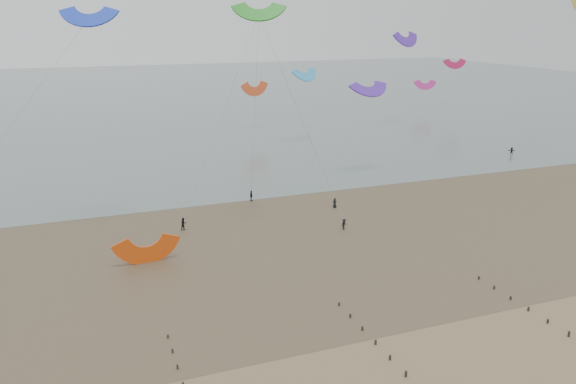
# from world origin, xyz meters

# --- Properties ---
(ground) EXTENTS (500.00, 500.00, 0.00)m
(ground) POSITION_xyz_m (0.00, 0.00, 0.00)
(ground) COLOR brown
(ground) RESTS_ON ground
(sea_and_shore) EXTENTS (500.00, 665.00, 0.03)m
(sea_and_shore) POSITION_xyz_m (-4.08, 34.40, 0.01)
(sea_and_shore) COLOR #475654
(sea_and_shore) RESTS_ON ground
(kitesurfers) EXTENTS (120.76, 30.21, 1.87)m
(kitesurfers) POSITION_xyz_m (27.49, 46.70, 0.87)
(kitesurfers) COLOR black
(kitesurfers) RESTS_ON ground
(grounded_kite) EXTENTS (7.32, 5.89, 3.83)m
(grounded_kite) POSITION_xyz_m (-13.63, 30.38, 0.00)
(grounded_kite) COLOR #DE480E
(grounded_kite) RESTS_ON ground
(kites_airborne) EXTENTS (244.98, 113.47, 38.66)m
(kites_airborne) POSITION_xyz_m (-2.84, 89.50, 20.94)
(kites_airborne) COLOR #EE5025
(kites_airborne) RESTS_ON ground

